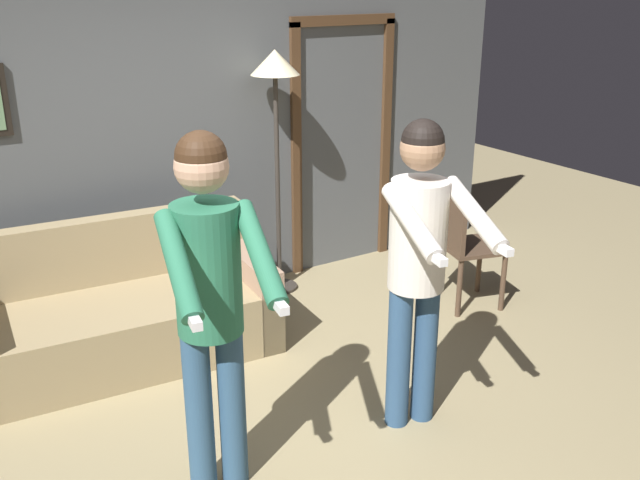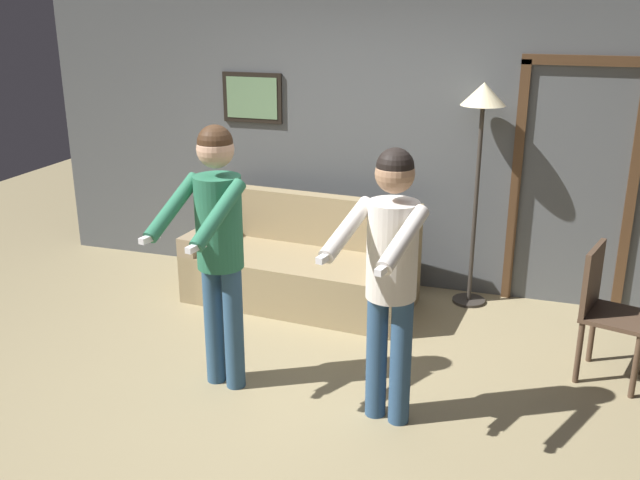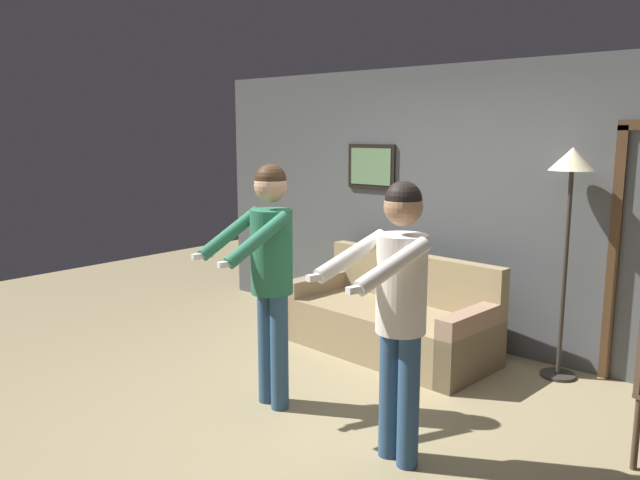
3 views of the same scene
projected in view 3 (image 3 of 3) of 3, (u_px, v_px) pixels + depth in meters
The scene contains 6 objects.
ground_plane at pixel (332, 421), 4.35m from camera, with size 12.00×12.00×0.00m, color #968660.
back_wall_assembly at pixel (478, 208), 5.69m from camera, with size 6.40×0.10×2.60m.
couch at pixel (391, 322), 5.68m from camera, with size 1.96×1.00×0.87m.
torchiere_lamp at pixel (571, 184), 4.87m from camera, with size 0.36×0.36×1.87m.
person_standing_left at pixel (270, 262), 4.41m from camera, with size 0.51×0.71×1.77m.
person_standing_right at pixel (399, 296), 3.64m from camera, with size 0.53×0.73×1.72m.
Camera 3 is at (2.57, -3.16, 1.99)m, focal length 35.00 mm.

